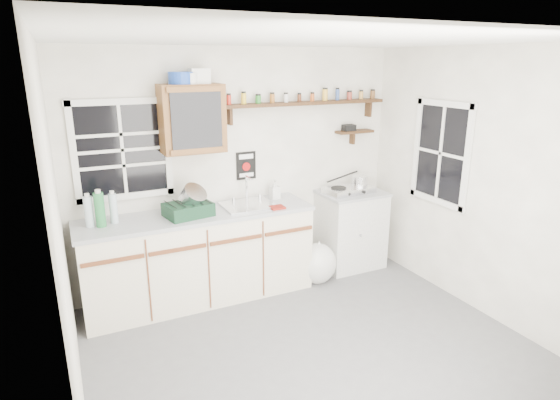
{
  "coord_description": "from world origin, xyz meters",
  "views": [
    {
      "loc": [
        -1.74,
        -2.99,
        2.36
      ],
      "look_at": [
        -0.04,
        0.55,
        1.19
      ],
      "focal_mm": 30.0,
      "sensor_mm": 36.0,
      "label": 1
    }
  ],
  "objects_px": {
    "upper_cabinet": "(192,119)",
    "spice_shelf": "(306,102)",
    "dish_rack": "(190,205)",
    "hotplate": "(349,190)",
    "main_cabinet": "(200,256)",
    "right_cabinet": "(350,229)"
  },
  "relations": [
    {
      "from": "upper_cabinet",
      "to": "spice_shelf",
      "type": "bearing_deg",
      "value": 3.1
    },
    {
      "from": "spice_shelf",
      "to": "dish_rack",
      "type": "xyz_separation_m",
      "value": [
        -1.4,
        -0.26,
        -0.91
      ]
    },
    {
      "from": "hotplate",
      "to": "main_cabinet",
      "type": "bearing_deg",
      "value": 175.45
    },
    {
      "from": "dish_rack",
      "to": "hotplate",
      "type": "bearing_deg",
      "value": -8.79
    },
    {
      "from": "right_cabinet",
      "to": "dish_rack",
      "type": "xyz_separation_m",
      "value": [
        -1.92,
        -0.07,
        0.57
      ]
    },
    {
      "from": "right_cabinet",
      "to": "hotplate",
      "type": "distance_m",
      "value": 0.5
    },
    {
      "from": "main_cabinet",
      "to": "dish_rack",
      "type": "height_order",
      "value": "dish_rack"
    },
    {
      "from": "main_cabinet",
      "to": "hotplate",
      "type": "distance_m",
      "value": 1.84
    },
    {
      "from": "main_cabinet",
      "to": "hotplate",
      "type": "bearing_deg",
      "value": 0.18
    },
    {
      "from": "upper_cabinet",
      "to": "dish_rack",
      "type": "xyz_separation_m",
      "value": [
        -0.12,
        -0.19,
        -0.8
      ]
    },
    {
      "from": "upper_cabinet",
      "to": "hotplate",
      "type": "relative_size",
      "value": 1.11
    },
    {
      "from": "upper_cabinet",
      "to": "spice_shelf",
      "type": "height_order",
      "value": "upper_cabinet"
    },
    {
      "from": "upper_cabinet",
      "to": "spice_shelf",
      "type": "relative_size",
      "value": 0.34
    },
    {
      "from": "right_cabinet",
      "to": "hotplate",
      "type": "xyz_separation_m",
      "value": [
        -0.06,
        -0.02,
        0.49
      ]
    },
    {
      "from": "upper_cabinet",
      "to": "main_cabinet",
      "type": "bearing_deg",
      "value": -103.68
    },
    {
      "from": "right_cabinet",
      "to": "main_cabinet",
      "type": "bearing_deg",
      "value": -179.21
    },
    {
      "from": "spice_shelf",
      "to": "hotplate",
      "type": "distance_m",
      "value": 1.1
    },
    {
      "from": "spice_shelf",
      "to": "dish_rack",
      "type": "relative_size",
      "value": 4.02
    },
    {
      "from": "main_cabinet",
      "to": "spice_shelf",
      "type": "relative_size",
      "value": 1.21
    },
    {
      "from": "dish_rack",
      "to": "right_cabinet",
      "type": "bearing_deg",
      "value": -8.24
    },
    {
      "from": "upper_cabinet",
      "to": "right_cabinet",
      "type": "bearing_deg",
      "value": -3.76
    },
    {
      "from": "right_cabinet",
      "to": "dish_rack",
      "type": "bearing_deg",
      "value": -177.98
    }
  ]
}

